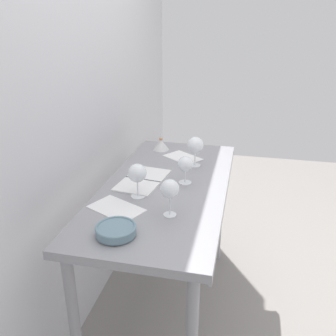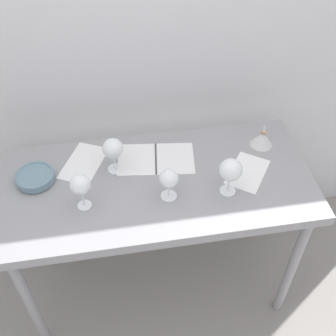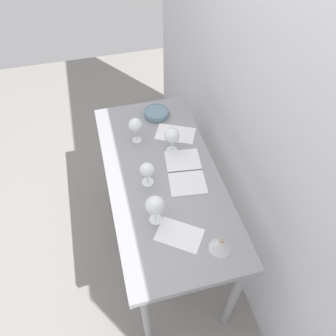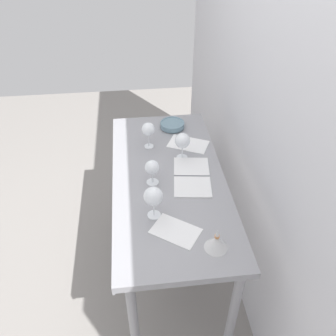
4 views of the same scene
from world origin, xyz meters
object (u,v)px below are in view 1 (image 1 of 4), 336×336
(tasting_bowl, at_px, (116,230))
(decanter_funnel, at_px, (161,144))
(wine_glass_near_center, at_px, (185,165))
(tasting_sheet_upper, at_px, (183,157))
(wine_glass_near_right, at_px, (195,146))
(tasting_sheet_lower, at_px, (116,208))
(wine_glass_far_left, at_px, (137,174))
(wine_glass_near_left, at_px, (170,190))
(open_notebook, at_px, (143,180))

(tasting_bowl, bearing_deg, decanter_funnel, 3.83)
(tasting_bowl, bearing_deg, wine_glass_near_center, -18.03)
(wine_glass_near_center, distance_m, tasting_sheet_upper, 0.40)
(wine_glass_near_right, height_order, tasting_sheet_lower, wine_glass_near_right)
(wine_glass_near_right, distance_m, wine_glass_far_left, 0.52)
(tasting_sheet_lower, bearing_deg, wine_glass_far_left, 2.13)
(wine_glass_near_left, height_order, tasting_sheet_lower, wine_glass_near_left)
(wine_glass_near_left, distance_m, decanter_funnel, 0.90)
(wine_glass_near_right, xyz_separation_m, tasting_sheet_upper, (0.12, 0.10, -0.13))
(wine_glass_far_left, distance_m, open_notebook, 0.23)
(wine_glass_near_left, height_order, tasting_bowl, wine_glass_near_left)
(open_notebook, distance_m, tasting_sheet_lower, 0.34)
(wine_glass_near_left, bearing_deg, tasting_sheet_upper, 5.96)
(decanter_funnel, bearing_deg, wine_glass_near_center, -152.74)
(tasting_sheet_upper, xyz_separation_m, tasting_sheet_lower, (-0.73, 0.18, 0.00))
(tasting_sheet_lower, bearing_deg, open_notebook, 20.34)
(tasting_sheet_lower, height_order, tasting_bowl, tasting_bowl)
(tasting_sheet_upper, distance_m, tasting_bowl, 0.95)
(wine_glass_near_left, distance_m, tasting_sheet_lower, 0.29)
(wine_glass_near_center, height_order, tasting_sheet_upper, wine_glass_near_center)
(open_notebook, xyz_separation_m, decanter_funnel, (0.52, 0.02, 0.03))
(open_notebook, xyz_separation_m, tasting_sheet_lower, (-0.33, 0.03, -0.00))
(wine_glass_near_center, bearing_deg, tasting_bowl, 161.97)
(wine_glass_far_left, xyz_separation_m, wine_glass_near_left, (-0.15, -0.20, 0.00))
(tasting_sheet_upper, height_order, decanter_funnel, decanter_funnel)
(wine_glass_far_left, distance_m, wine_glass_near_center, 0.29)
(open_notebook, distance_m, tasting_sheet_upper, 0.43)
(wine_glass_near_left, xyz_separation_m, open_notebook, (0.34, 0.23, -0.12))
(wine_glass_far_left, bearing_deg, wine_glass_near_right, -24.48)
(wine_glass_far_left, relative_size, open_notebook, 0.46)
(tasting_sheet_upper, relative_size, decanter_funnel, 1.90)
(wine_glass_near_center, bearing_deg, wine_glass_near_right, -3.03)
(wine_glass_far_left, relative_size, tasting_bowl, 1.03)
(wine_glass_far_left, relative_size, wine_glass_near_center, 1.16)
(wine_glass_far_left, bearing_deg, wine_glass_near_left, -126.60)
(tasting_sheet_lower, distance_m, tasting_bowl, 0.23)
(open_notebook, distance_m, decanter_funnel, 0.52)
(wine_glass_far_left, bearing_deg, open_notebook, 8.96)
(tasting_sheet_lower, relative_size, tasting_bowl, 1.48)
(wine_glass_far_left, bearing_deg, tasting_bowl, -177.39)
(tasting_sheet_upper, height_order, tasting_sheet_lower, same)
(wine_glass_near_center, relative_size, tasting_bowl, 0.89)
(tasting_sheet_lower, distance_m, decanter_funnel, 0.86)
(open_notebook, relative_size, tasting_sheet_lower, 1.50)
(tasting_bowl, bearing_deg, open_notebook, 4.85)
(wine_glass_near_right, distance_m, tasting_sheet_lower, 0.69)
(wine_glass_near_center, xyz_separation_m, tasting_sheet_upper, (0.38, 0.08, -0.10))
(tasting_sheet_lower, xyz_separation_m, tasting_bowl, (-0.21, -0.08, 0.02))
(decanter_funnel, bearing_deg, tasting_sheet_upper, -124.76)
(tasting_sheet_upper, bearing_deg, wine_glass_near_right, -105.66)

